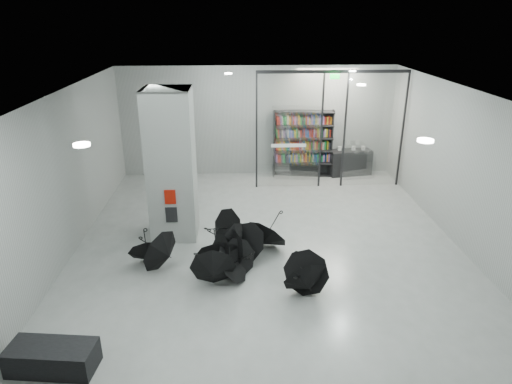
{
  "coord_description": "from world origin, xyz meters",
  "views": [
    {
      "loc": [
        -0.79,
        -9.34,
        5.73
      ],
      "look_at": [
        -0.3,
        1.5,
        1.4
      ],
      "focal_mm": 31.66,
      "sensor_mm": 36.0,
      "label": 1
    }
  ],
  "objects_px": {
    "bench": "(52,358)",
    "shop_counter": "(350,162)",
    "column": "(171,165)",
    "bookshelf": "(303,143)",
    "umbrella_cluster": "(234,258)"
  },
  "relations": [
    {
      "from": "bench",
      "to": "shop_counter",
      "type": "relative_size",
      "value": 0.94
    },
    {
      "from": "bench",
      "to": "shop_counter",
      "type": "distance_m",
      "value": 12.3
    },
    {
      "from": "column",
      "to": "bookshelf",
      "type": "relative_size",
      "value": 1.65
    },
    {
      "from": "bench",
      "to": "bookshelf",
      "type": "distance_m",
      "value": 11.39
    },
    {
      "from": "column",
      "to": "shop_counter",
      "type": "distance_m",
      "value": 7.75
    },
    {
      "from": "column",
      "to": "shop_counter",
      "type": "relative_size",
      "value": 2.54
    },
    {
      "from": "bookshelf",
      "to": "umbrella_cluster",
      "type": "height_order",
      "value": "bookshelf"
    },
    {
      "from": "column",
      "to": "bookshelf",
      "type": "bearing_deg",
      "value": 48.63
    },
    {
      "from": "bench",
      "to": "shop_counter",
      "type": "bearing_deg",
      "value": 59.18
    },
    {
      "from": "bench",
      "to": "bookshelf",
      "type": "bearing_deg",
      "value": 66.54
    },
    {
      "from": "bookshelf",
      "to": "bench",
      "type": "bearing_deg",
      "value": -111.13
    },
    {
      "from": "column",
      "to": "bench",
      "type": "relative_size",
      "value": 2.71
    },
    {
      "from": "shop_counter",
      "to": "umbrella_cluster",
      "type": "xyz_separation_m",
      "value": [
        -4.36,
        -6.68,
        -0.16
      ]
    },
    {
      "from": "bench",
      "to": "umbrella_cluster",
      "type": "relative_size",
      "value": 0.3
    },
    {
      "from": "bookshelf",
      "to": "shop_counter",
      "type": "relative_size",
      "value": 1.54
    }
  ]
}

